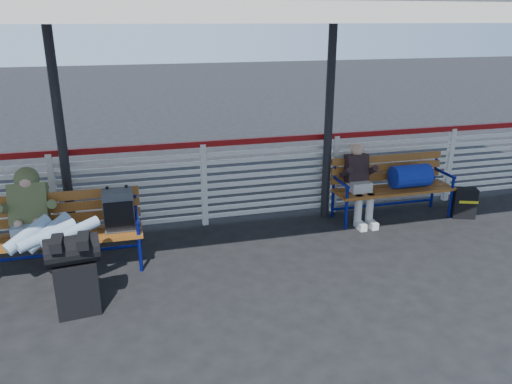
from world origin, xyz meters
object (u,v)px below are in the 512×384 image
object	(u,v)px
companion_person	(359,182)
suitcase_side	(464,203)
bench_right	(401,179)
traveler_man	(43,226)
bench_left	(83,220)
luggage_stack	(75,272)

from	to	relation	value
companion_person	suitcase_side	bearing A→B (deg)	-10.54
bench_right	traveler_man	xyz separation A→B (m)	(-4.84, -0.84, 0.12)
bench_left	companion_person	xyz separation A→B (m)	(3.79, 0.49, -0.01)
traveler_man	suitcase_side	xyz separation A→B (m)	(5.77, 0.54, -0.48)
traveler_man	bench_right	bearing A→B (deg)	9.86
luggage_stack	suitcase_side	xyz separation A→B (m)	(5.42, 1.22, -0.23)
bench_left	traveler_man	world-z (taller)	traveler_man
bench_left	suitcase_side	bearing A→B (deg)	2.07
bench_right	traveler_man	world-z (taller)	traveler_man
bench_left	traveler_man	bearing A→B (deg)	-137.89
bench_right	suitcase_side	xyz separation A→B (m)	(0.93, -0.31, -0.36)
bench_left	traveler_man	xyz separation A→B (m)	(-0.38, -0.34, 0.10)
luggage_stack	companion_person	distance (m)	4.11
bench_right	luggage_stack	bearing A→B (deg)	-161.23
luggage_stack	traveler_man	distance (m)	0.81
bench_right	companion_person	bearing A→B (deg)	-179.33
suitcase_side	companion_person	bearing A→B (deg)	-169.98
bench_left	bench_right	world-z (taller)	bench_left
traveler_man	companion_person	bearing A→B (deg)	11.31
traveler_man	suitcase_side	size ratio (longest dim) A/B	3.57
bench_left	companion_person	bearing A→B (deg)	7.40
luggage_stack	suitcase_side	bearing A→B (deg)	6.51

